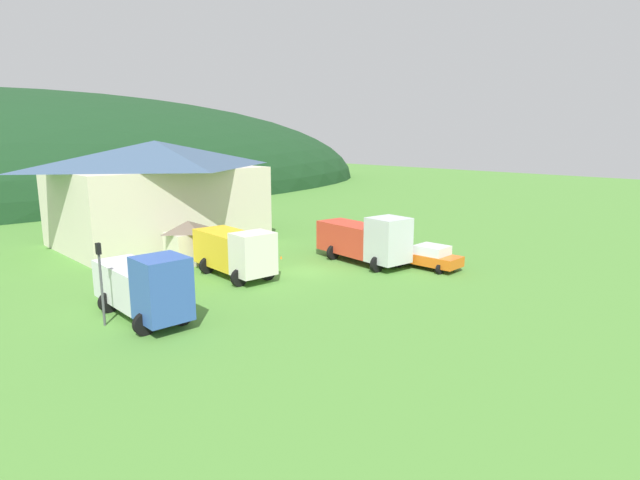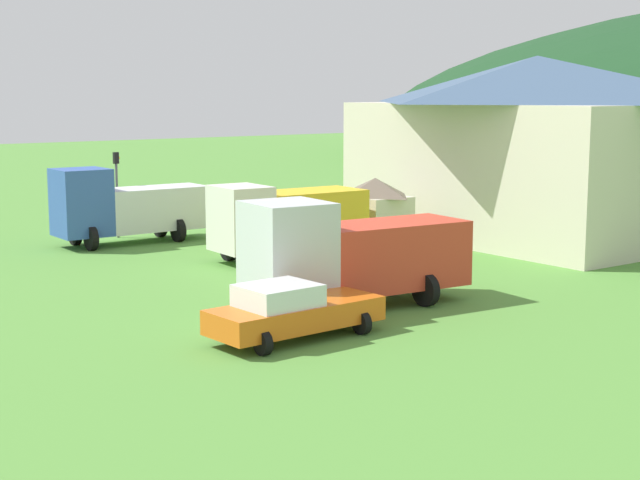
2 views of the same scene
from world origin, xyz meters
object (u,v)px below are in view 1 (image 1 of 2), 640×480
traffic_light_west (101,275)px  service_pickup_orange (426,256)px  play_shed_cream (189,241)px  heavy_rig_striped (235,250)px  depot_building (158,191)px  box_truck_blue (144,286)px  tow_truck_silver (366,239)px  traffic_cone_near_pickup (281,259)px

traffic_light_west → service_pickup_orange: bearing=-11.5°
play_shed_cream → heavy_rig_striped: bearing=-85.4°
depot_building → box_truck_blue: bearing=-118.7°
play_shed_cream → traffic_light_west: 12.60m
play_shed_cream → heavy_rig_striped: 5.28m
box_truck_blue → service_pickup_orange: size_ratio=1.35×
service_pickup_orange → traffic_light_west: size_ratio=1.29×
play_shed_cream → tow_truck_silver: tow_truck_silver is taller
play_shed_cream → box_truck_blue: size_ratio=0.44×
depot_building → traffic_cone_near_pickup: depot_building is taller
depot_building → tow_truck_silver: depot_building is taller
depot_building → heavy_rig_striped: depot_building is taller
depot_building → play_shed_cream: size_ratio=5.33×
box_truck_blue → traffic_cone_near_pickup: box_truck_blue is taller
traffic_cone_near_pickup → depot_building: bearing=107.5°
play_shed_cream → service_pickup_orange: 17.00m
heavy_rig_striped → tow_truck_silver: tow_truck_silver is taller
box_truck_blue → tow_truck_silver: size_ratio=0.92×
tow_truck_silver → service_pickup_orange: tow_truck_silver is taller
tow_truck_silver → traffic_cone_near_pickup: 6.68m
heavy_rig_striped → traffic_cone_near_pickup: (5.29, 1.76, -1.75)m
heavy_rig_striped → service_pickup_orange: 13.23m
tow_truck_silver → service_pickup_orange: 4.40m
service_pickup_orange → traffic_light_west: 21.33m
box_truck_blue → heavy_rig_striped: bearing=115.4°
traffic_light_west → traffic_cone_near_pickup: 16.08m
depot_building → traffic_cone_near_pickup: 13.28m
play_shed_cream → heavy_rig_striped: size_ratio=0.47×
depot_building → box_truck_blue: (-9.50, -17.33, -2.72)m
tow_truck_silver → traffic_light_west: (-18.66, 0.54, 0.71)m
traffic_light_west → traffic_cone_near_pickup: traffic_light_west is taller
heavy_rig_striped → traffic_cone_near_pickup: 5.84m
service_pickup_orange → depot_building: bearing=-158.5°
play_shed_cream → service_pickup_orange: bearing=-47.7°
tow_truck_silver → box_truck_blue: bearing=-84.8°
service_pickup_orange → heavy_rig_striped: bearing=-126.4°
depot_building → service_pickup_orange: size_ratio=3.14×
box_truck_blue → heavy_rig_striped: 8.76m
tow_truck_silver → traffic_cone_near_pickup: tow_truck_silver is taller
play_shed_cream → heavy_rig_striped: heavy_rig_striped is taller
box_truck_blue → traffic_cone_near_pickup: (13.25, 5.41, -1.77)m
depot_building → play_shed_cream: depot_building is taller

